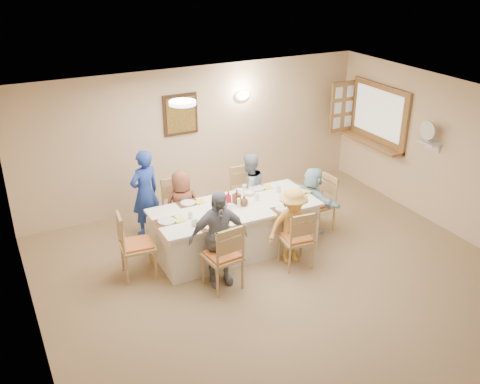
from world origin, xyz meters
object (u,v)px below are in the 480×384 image
diner_back_left (182,206)px  condiment_ketchup (228,199)px  chair_front_right (296,237)px  diner_right_end (313,200)px  chair_front_left (222,255)px  diner_back_right (249,190)px  desk_fan (429,134)px  diner_front_left (218,238)px  serving_hatch (379,115)px  dining_table (235,228)px  chair_back_right (246,196)px  caregiver (145,193)px  diner_front_right (292,226)px  chair_back_left (180,209)px  chair_right_end (319,203)px  chair_left_end (137,244)px

diner_back_left → condiment_ketchup: size_ratio=4.69×
chair_front_right → diner_right_end: 1.15m
chair_front_left → diner_right_end: (2.02, 0.80, 0.06)m
chair_front_left → diner_back_right: bearing=-134.8°
desk_fan → diner_front_left: bearing=-177.1°
serving_hatch → dining_table: (-3.42, -0.87, -1.12)m
dining_table → chair_back_right: size_ratio=2.66×
caregiver → condiment_ketchup: bearing=113.1°
diner_front_right → diner_back_right: bearing=97.2°
serving_hatch → chair_back_left: bearing=-179.0°
condiment_ketchup → diner_right_end: bearing=-1.7°
chair_front_left → condiment_ketchup: (0.51, 0.84, 0.38)m
diner_front_left → diner_back_right: bearing=56.2°
chair_back_right → diner_right_end: size_ratio=0.85×
desk_fan → diner_front_right: (-2.71, -0.20, -0.95)m
diner_back_left → condiment_ketchup: (0.51, -0.64, 0.29)m
chair_front_right → chair_front_left: bearing=6.4°
chair_right_end → chair_back_left: bearing=-113.3°
desk_fan → diner_back_right: (-2.71, 1.16, -0.91)m
caregiver → chair_right_end: bearing=138.3°
dining_table → diner_back_left: size_ratio=2.12×
diner_back_left → caregiver: 0.66m
diner_right_end → condiment_ketchup: bearing=82.2°
desk_fan → chair_back_right: bearing=154.7°
chair_right_end → diner_front_right: 1.18m
chair_left_end → chair_front_right: bearing=-104.5°
chair_back_right → chair_left_end: size_ratio=0.94×
diner_back_left → chair_right_end: bearing=164.0°
desk_fan → condiment_ketchup: desk_fan is taller
chair_back_right → diner_back_left: 1.21m
chair_front_left → diner_right_end: bearing=-164.1°
diner_right_end → caregiver: size_ratio=0.77×
dining_table → chair_left_end: (-1.55, 0.00, 0.13)m
chair_left_end → diner_right_end: size_ratio=0.91×
diner_front_left → caregiver: (-0.45, 1.83, 0.02)m
dining_table → chair_front_right: size_ratio=2.70×
dining_table → chair_back_left: 1.01m
chair_front_right → condiment_ketchup: bearing=-44.4°
diner_front_left → chair_back_left: bearing=97.6°
chair_front_right → diner_back_left: diner_back_left is taller
chair_front_right → caregiver: (-1.65, 1.95, 0.26)m
chair_back_right → diner_right_end: 1.15m
dining_table → chair_back_left: chair_back_left is taller
chair_back_left → condiment_ketchup: (0.51, -0.76, 0.40)m
chair_back_right → diner_front_right: bearing=-84.9°
desk_fan → chair_front_right: 2.94m
serving_hatch → chair_left_end: size_ratio=1.47×
chair_back_left → chair_back_right: bearing=-5.0°
diner_back_left → caregiver: bearing=-44.7°
diner_front_left → condiment_ketchup: (0.51, 0.72, 0.18)m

